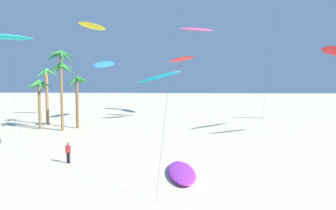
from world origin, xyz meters
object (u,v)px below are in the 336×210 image
(palm_tree_1, at_px, (61,62))
(flying_kite_11, at_px, (92,26))
(palm_tree_3, at_px, (47,81))
(flying_kite_3, at_px, (181,59))
(palm_tree_2, at_px, (61,74))
(palm_tree_4, at_px, (77,86))
(flying_kite_8, at_px, (158,77))
(grounded_kite_0, at_px, (182,172))
(person_near_left, at_px, (68,152))
(flying_kite_2, at_px, (6,37))
(flying_kite_5, at_px, (104,64))
(palm_tree_0, at_px, (39,88))
(flying_kite_4, at_px, (196,29))

(palm_tree_1, xyz_separation_m, flying_kite_11, (0.54, 12.12, 6.43))
(palm_tree_3, bearing_deg, flying_kite_3, 37.41)
(palm_tree_2, bearing_deg, flying_kite_3, 53.78)
(palm_tree_4, distance_m, flying_kite_8, 15.60)
(flying_kite_8, height_order, grounded_kite_0, flying_kite_8)
(palm_tree_4, distance_m, person_near_left, 19.42)
(flying_kite_3, distance_m, flying_kite_11, 16.96)
(palm_tree_2, relative_size, flying_kite_2, 0.72)
(flying_kite_2, bearing_deg, palm_tree_2, 13.97)
(flying_kite_11, bearing_deg, flying_kite_3, 28.37)
(palm_tree_2, height_order, flying_kite_5, flying_kite_5)
(flying_kite_5, bearing_deg, flying_kite_8, 18.32)
(flying_kite_5, xyz_separation_m, flying_kite_11, (-2.13, 0.75, 6.19))
(palm_tree_2, height_order, grounded_kite_0, palm_tree_2)
(flying_kite_3, relative_size, person_near_left, 7.41)
(palm_tree_2, bearing_deg, palm_tree_3, 128.44)
(flying_kite_5, distance_m, flying_kite_8, 9.15)
(palm_tree_0, distance_m, flying_kite_2, 7.35)
(palm_tree_2, height_order, flying_kite_3, flying_kite_3)
(palm_tree_4, xyz_separation_m, flying_kite_4, (16.13, 18.04, 9.96))
(palm_tree_1, xyz_separation_m, person_near_left, (6.70, -15.95, -7.81))
(flying_kite_3, distance_m, flying_kite_8, 7.52)
(flying_kite_8, bearing_deg, palm_tree_1, -128.16)
(flying_kite_5, height_order, flying_kite_11, flying_kite_11)
(grounded_kite_0, xyz_separation_m, person_near_left, (-8.93, 2.63, 0.70))
(flying_kite_2, distance_m, flying_kite_4, 32.40)
(palm_tree_2, bearing_deg, person_near_left, -67.29)
(flying_kite_2, relative_size, grounded_kite_0, 2.03)
(palm_tree_3, bearing_deg, palm_tree_2, -51.56)
(flying_kite_8, bearing_deg, palm_tree_3, -149.89)
(palm_tree_2, xyz_separation_m, flying_kite_8, (11.01, 14.40, -0.31))
(flying_kite_2, xyz_separation_m, flying_kite_3, (20.88, 21.60, -1.46))
(palm_tree_3, relative_size, flying_kite_2, 0.68)
(palm_tree_1, distance_m, flying_kite_3, 24.80)
(palm_tree_3, distance_m, person_near_left, 24.47)
(palm_tree_0, xyz_separation_m, flying_kite_2, (-2.72, -2.60, 6.31))
(palm_tree_3, relative_size, flying_kite_8, 0.79)
(palm_tree_2, height_order, person_near_left, palm_tree_2)
(palm_tree_4, distance_m, flying_kite_11, 13.79)
(flying_kite_2, bearing_deg, flying_kite_5, 56.40)
(grounded_kite_0, height_order, person_near_left, person_near_left)
(palm_tree_2, height_order, flying_kite_11, flying_kite_11)
(flying_kite_5, bearing_deg, flying_kite_3, 34.86)
(palm_tree_3, bearing_deg, person_near_left, -62.72)
(palm_tree_0, xyz_separation_m, palm_tree_3, (-0.89, 4.43, 0.94))
(flying_kite_4, distance_m, flying_kite_11, 18.74)
(palm_tree_2, distance_m, flying_kite_11, 14.68)
(palm_tree_0, height_order, flying_kite_4, flying_kite_4)
(flying_kite_8, height_order, person_near_left, flying_kite_8)
(palm_tree_1, relative_size, palm_tree_3, 1.26)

